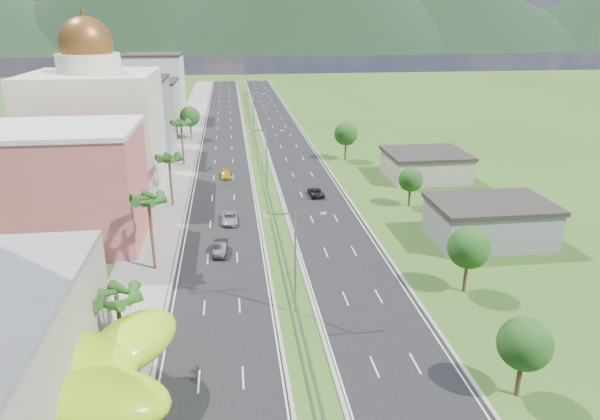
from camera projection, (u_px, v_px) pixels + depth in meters
name	position (u px, v px, depth m)	size (l,w,h in m)	color
ground	(310.00, 372.00, 45.53)	(500.00, 500.00, 0.00)	#2D5119
road_left	(224.00, 142.00, 128.48)	(11.00, 260.00, 0.04)	black
road_right	(286.00, 141.00, 130.31)	(11.00, 260.00, 0.04)	black
sidewalk_left	(184.00, 143.00, 127.30)	(7.00, 260.00, 0.12)	gray
median_guardrail	(259.00, 157.00, 112.41)	(0.10, 216.06, 0.76)	gray
streetlight_median_b	(295.00, 252.00, 52.54)	(6.04, 0.25, 11.00)	gray
streetlight_median_c	(266.00, 154.00, 89.82)	(6.04, 0.25, 11.00)	gray
streetlight_median_d	(253.00, 110.00, 131.76)	(6.04, 0.25, 11.00)	gray
streetlight_median_e	(247.00, 88.00, 173.69)	(6.04, 0.25, 11.00)	gray
lime_canopy	(38.00, 372.00, 37.65)	(18.00, 15.00, 7.40)	#A7E316
pink_shophouse	(61.00, 189.00, 69.36)	(20.00, 15.00, 15.00)	#C8525B
domed_building	(97.00, 125.00, 89.48)	(20.00, 20.00, 28.70)	beige
midrise_grey	(130.00, 119.00, 114.04)	(16.00, 15.00, 16.00)	gray
midrise_beige	(145.00, 109.00, 135.06)	(16.00, 15.00, 13.00)	gray
midrise_white	(155.00, 88.00, 155.64)	(16.00, 15.00, 18.00)	silver
shed_near	(489.00, 223.00, 71.40)	(15.00, 10.00, 5.00)	gray
shed_far	(425.00, 166.00, 99.71)	(14.00, 12.00, 4.40)	gray
palm_tree_b	(117.00, 300.00, 43.08)	(3.60, 3.60, 8.10)	#47301C
palm_tree_c	(148.00, 202.00, 61.23)	(3.60, 3.60, 9.60)	#47301C
palm_tree_d	(169.00, 160.00, 82.99)	(3.60, 3.60, 8.60)	#47301C
palm_tree_e	(181.00, 125.00, 106.03)	(3.60, 3.60, 9.40)	#47301C
leafy_tree_lfar	(190.00, 116.00, 130.26)	(4.90, 4.90, 8.05)	#47301C
leafy_tree_ra	(525.00, 344.00, 41.20)	(4.20, 4.20, 6.90)	#47301C
leafy_tree_rb	(469.00, 248.00, 57.27)	(4.55, 4.55, 7.47)	#47301C
leafy_tree_rc	(411.00, 180.00, 84.01)	(3.85, 3.85, 6.33)	#47301C
leafy_tree_rd	(346.00, 134.00, 111.06)	(4.90, 4.90, 8.05)	#47301C
mountain_ridge	(302.00, 51.00, 472.24)	(860.00, 140.00, 90.00)	black
car_dark_left	(220.00, 248.00, 68.00)	(1.62, 4.65, 1.53)	black
car_silver_mid_left	(230.00, 218.00, 78.28)	(2.30, 4.99, 1.39)	#999CA0
car_yellow_far_left	(226.00, 174.00, 100.17)	(1.82, 4.48, 1.30)	gold
car_dark_far_right	(316.00, 192.00, 90.06)	(2.20, 4.78, 1.33)	black
motorcycle	(197.00, 369.00, 44.76)	(0.64, 2.13, 1.36)	black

